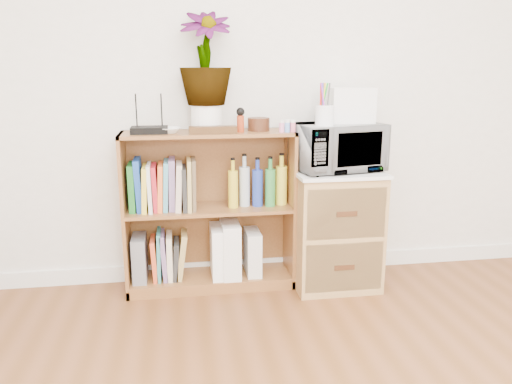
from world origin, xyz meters
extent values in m
cube|color=white|center=(0.00, 2.24, 0.05)|extent=(4.00, 0.02, 0.10)
cube|color=brown|center=(-0.35, 2.10, 0.47)|extent=(1.00, 0.30, 0.95)
cube|color=#9E7542|center=(0.40, 2.02, 0.35)|extent=(0.50, 0.45, 0.70)
imported|color=silver|center=(0.40, 2.02, 0.86)|extent=(0.55, 0.43, 0.27)
cylinder|color=white|center=(0.29, 1.92, 1.05)|extent=(0.10, 0.10, 0.11)
cube|color=white|center=(0.48, 2.07, 1.10)|extent=(0.26, 0.21, 0.20)
cube|color=black|center=(-0.68, 2.08, 0.97)|extent=(0.20, 0.14, 0.04)
imported|color=white|center=(-0.57, 2.07, 0.97)|extent=(0.13, 0.13, 0.03)
cylinder|color=white|center=(-0.35, 2.12, 1.03)|extent=(0.18, 0.18, 0.15)
imported|color=#28652A|center=(-0.35, 2.12, 1.36)|extent=(0.29, 0.29, 0.52)
cube|color=#36220E|center=(-0.33, 2.00, 0.97)|extent=(0.27, 0.07, 0.04)
cylinder|color=#A23214|center=(-0.16, 2.06, 1.00)|extent=(0.04, 0.04, 0.09)
cylinder|color=#3B2010|center=(-0.05, 2.11, 0.99)|extent=(0.13, 0.13, 0.07)
cube|color=pink|center=(0.10, 2.01, 0.98)|extent=(0.12, 0.04, 0.06)
cube|color=slate|center=(-0.77, 2.10, 0.20)|extent=(0.08, 0.21, 0.27)
cube|color=white|center=(-0.30, 2.09, 0.22)|extent=(0.10, 0.25, 0.31)
cube|color=white|center=(-0.23, 2.09, 0.24)|extent=(0.11, 0.27, 0.33)
cube|color=silver|center=(-0.09, 2.09, 0.21)|extent=(0.09, 0.22, 0.27)
cube|color=#1E7326|center=(-0.79, 2.10, 0.64)|extent=(0.04, 0.20, 0.27)
cube|color=#1A43A0|center=(-0.75, 2.10, 0.65)|extent=(0.04, 0.20, 0.30)
cube|color=yellow|center=(-0.72, 2.10, 0.63)|extent=(0.04, 0.20, 0.26)
cube|color=silver|center=(-0.69, 2.10, 0.64)|extent=(0.03, 0.20, 0.27)
cube|color=red|center=(-0.66, 2.10, 0.63)|extent=(0.04, 0.20, 0.26)
cube|color=orange|center=(-0.63, 2.10, 0.64)|extent=(0.04, 0.20, 0.27)
cube|color=teal|center=(-0.60, 2.10, 0.64)|extent=(0.04, 0.20, 0.29)
cube|color=slate|center=(-0.57, 2.10, 0.65)|extent=(0.04, 0.20, 0.30)
cube|color=beige|center=(-0.53, 2.10, 0.64)|extent=(0.05, 0.20, 0.28)
cube|color=#252525|center=(-0.49, 2.10, 0.63)|extent=(0.03, 0.20, 0.25)
cube|color=tan|center=(-0.47, 2.10, 0.65)|extent=(0.03, 0.20, 0.30)
cube|color=brown|center=(-0.44, 2.10, 0.65)|extent=(0.03, 0.20, 0.30)
cylinder|color=gold|center=(-0.21, 2.10, 0.64)|extent=(0.06, 0.06, 0.29)
cylinder|color=#AAB9C0|center=(-0.14, 2.10, 0.65)|extent=(0.06, 0.06, 0.30)
cylinder|color=#21389D|center=(-0.06, 2.10, 0.64)|extent=(0.06, 0.06, 0.28)
cylinder|color=#30843A|center=(0.01, 2.10, 0.64)|extent=(0.06, 0.06, 0.29)
cylinder|color=yellow|center=(0.09, 2.10, 0.65)|extent=(0.07, 0.07, 0.30)
cylinder|color=#AEBEC2|center=(0.17, 2.10, 0.65)|extent=(0.06, 0.06, 0.31)
cube|color=#D84C26|center=(-0.69, 2.10, 0.20)|extent=(0.04, 0.19, 0.25)
cube|color=teal|center=(-0.66, 2.10, 0.22)|extent=(0.03, 0.19, 0.30)
cube|color=slate|center=(-0.63, 2.10, 0.21)|extent=(0.04, 0.19, 0.29)
cube|color=beige|center=(-0.60, 2.10, 0.21)|extent=(0.03, 0.19, 0.27)
cube|color=#282828|center=(-0.56, 2.10, 0.18)|extent=(0.05, 0.19, 0.23)
cube|color=#A98E4E|center=(-0.52, 2.10, 0.21)|extent=(0.07, 0.19, 0.28)
camera|label=1|loc=(-0.52, -0.77, 1.30)|focal=35.00mm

